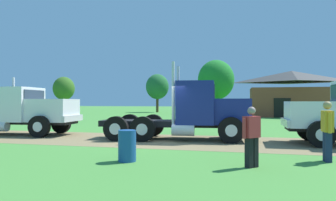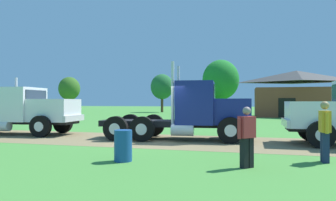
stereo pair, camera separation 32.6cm
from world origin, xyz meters
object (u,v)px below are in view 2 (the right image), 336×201
visitor_walking_mid (247,135)px  shed_building (297,94)px  steel_barrel (123,146)px  truck_foreground_white (196,112)px  visitor_standing_near (325,129)px  truck_near_left (8,112)px

visitor_walking_mid → shed_building: size_ratio=0.17×
shed_building → steel_barrel: bearing=-105.9°
truck_foreground_white → steel_barrel: 6.01m
visitor_walking_mid → visitor_standing_near: bearing=32.3°
shed_building → visitor_standing_near: bearing=-95.6°
visitor_walking_mid → steel_barrel: size_ratio=1.76×
truck_foreground_white → shed_building: (7.57, 24.84, 1.33)m
visitor_standing_near → visitor_walking_mid: 2.63m
truck_near_left → visitor_standing_near: (15.19, -4.18, -0.25)m
truck_foreground_white → visitor_standing_near: (4.68, -4.40, -0.31)m
truck_near_left → steel_barrel: (9.34, -5.61, -0.77)m
truck_near_left → visitor_standing_near: bearing=-15.4°
truck_foreground_white → shed_building: shed_building is taller
truck_foreground_white → steel_barrel: truck_foreground_white is taller
visitor_standing_near → shed_building: size_ratio=0.18×
truck_foreground_white → truck_near_left: (-10.51, -0.22, -0.06)m
visitor_walking_mid → steel_barrel: visitor_walking_mid is taller
truck_near_left → visitor_walking_mid: 14.12m
truck_foreground_white → truck_near_left: size_ratio=0.88×
visitor_standing_near → shed_building: 29.43m
steel_barrel → shed_building: (8.74, 30.68, 2.17)m
truck_near_left → steel_barrel: truck_near_left is taller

